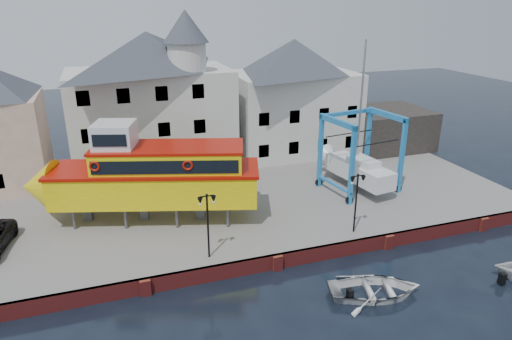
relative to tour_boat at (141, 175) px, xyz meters
name	(u,v)px	position (x,y,z in m)	size (l,w,h in m)	color
ground	(277,269)	(7.13, -7.70, -4.34)	(140.00, 140.00, 0.00)	black
hardstanding	(229,195)	(7.13, 3.30, -3.84)	(44.00, 22.00, 1.00)	slate
quay_wall	(277,262)	(7.13, -7.60, -3.84)	(44.00, 0.47, 1.00)	maroon
building_white_main	(152,100)	(2.26, 10.69, 3.00)	(14.00, 8.30, 14.00)	beige
building_white_right	(293,97)	(16.13, 11.30, 2.25)	(12.00, 8.00, 11.20)	beige
shed_dark	(387,128)	(26.13, 9.30, -1.34)	(8.00, 7.00, 4.00)	black
lamp_post_left	(207,210)	(3.13, -6.50, -0.17)	(1.12, 0.32, 4.20)	black
lamp_post_right	(357,188)	(13.13, -6.50, -0.17)	(1.12, 0.32, 4.20)	black
tour_boat	(141,175)	(0.00, 0.00, 0.00)	(16.70, 8.45, 7.09)	#59595E
travel_lift	(354,163)	(17.15, 0.66, -1.34)	(6.16, 8.12, 11.95)	#1F5DA0
motorboat_b	(374,295)	(11.39, -11.95, -4.34)	(3.73, 5.22, 1.08)	silver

